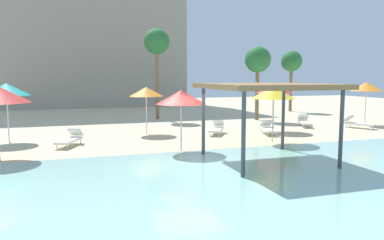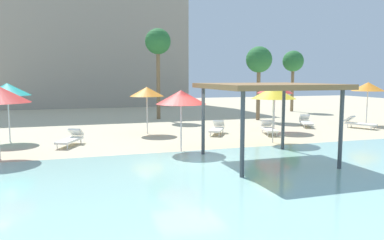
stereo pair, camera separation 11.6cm
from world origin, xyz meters
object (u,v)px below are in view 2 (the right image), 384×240
at_px(palm_tree_0, 293,62).
at_px(palm_tree_2, 259,61).
at_px(beach_umbrella_orange_5, 147,92).
at_px(beach_umbrella_orange_3, 368,87).
at_px(beach_umbrella_red_4, 181,97).
at_px(lounge_chair_1, 269,128).
at_px(beach_umbrella_teal_1, 7,89).
at_px(beach_umbrella_red_0, 275,88).
at_px(lounge_chair_3, 358,123).
at_px(lounge_chair_4, 71,138).
at_px(shade_pavilion, 267,88).
at_px(lounge_chair_2, 217,128).
at_px(lounge_chair_6, 306,121).
at_px(palm_tree_1, 158,44).
at_px(beach_umbrella_yellow_6, 274,93).

relative_size(palm_tree_0, palm_tree_2, 1.03).
bearing_deg(beach_umbrella_orange_5, beach_umbrella_orange_3, -2.45).
distance_m(beach_umbrella_red_4, lounge_chair_1, 7.11).
bearing_deg(beach_umbrella_orange_5, beach_umbrella_teal_1, -175.54).
height_order(beach_umbrella_red_0, lounge_chair_3, beach_umbrella_red_0).
height_order(beach_umbrella_orange_3, lounge_chair_1, beach_umbrella_orange_3).
height_order(lounge_chair_1, lounge_chair_4, same).
distance_m(shade_pavilion, lounge_chair_2, 7.41).
bearing_deg(lounge_chair_4, lounge_chair_2, 123.34).
bearing_deg(palm_tree_0, lounge_chair_1, -127.30).
relative_size(shade_pavilion, lounge_chair_4, 2.22).
distance_m(shade_pavilion, palm_tree_0, 21.72).
bearing_deg(shade_pavilion, lounge_chair_4, 140.41).
distance_m(lounge_chair_2, lounge_chair_4, 7.86).
relative_size(lounge_chair_1, lounge_chair_6, 1.01).
distance_m(lounge_chair_2, lounge_chair_6, 6.69).
height_order(lounge_chair_2, palm_tree_2, palm_tree_2).
bearing_deg(beach_umbrella_orange_5, lounge_chair_4, -148.33).
xyz_separation_m(beach_umbrella_red_0, palm_tree_1, (-5.11, 8.21, 3.09)).
bearing_deg(lounge_chair_1, shade_pavilion, -13.64).
height_order(lounge_chair_4, palm_tree_2, palm_tree_2).
distance_m(shade_pavilion, palm_tree_1, 15.54).
bearing_deg(lounge_chair_2, palm_tree_2, 166.14).
relative_size(shade_pavilion, beach_umbrella_orange_5, 1.67).
distance_m(beach_umbrella_red_0, lounge_chair_4, 11.68).
height_order(beach_umbrella_red_4, palm_tree_0, palm_tree_0).
distance_m(beach_umbrella_yellow_6, lounge_chair_4, 9.80).
height_order(shade_pavilion, lounge_chair_1, shade_pavilion).
bearing_deg(lounge_chair_6, lounge_chair_1, -36.23).
relative_size(shade_pavilion, beach_umbrella_teal_1, 1.52).
height_order(beach_umbrella_red_0, beach_umbrella_orange_3, beach_umbrella_orange_3).
distance_m(beach_umbrella_orange_3, palm_tree_0, 10.29).
bearing_deg(lounge_chair_3, beach_umbrella_red_0, -119.16).
xyz_separation_m(shade_pavilion, beach_umbrella_red_0, (4.42, 7.06, -0.24)).
relative_size(beach_umbrella_red_0, lounge_chair_4, 1.42).
distance_m(palm_tree_0, palm_tree_1, 13.38).
bearing_deg(beach_umbrella_red_4, shade_pavilion, -48.49).
bearing_deg(beach_umbrella_yellow_6, palm_tree_2, 66.60).
relative_size(lounge_chair_3, palm_tree_1, 0.29).
height_order(beach_umbrella_red_0, lounge_chair_2, beach_umbrella_red_0).
height_order(shade_pavilion, lounge_chair_3, shade_pavilion).
relative_size(beach_umbrella_orange_5, palm_tree_0, 0.47).
height_order(beach_umbrella_teal_1, lounge_chair_3, beach_umbrella_teal_1).
height_order(beach_umbrella_orange_3, palm_tree_2, palm_tree_2).
xyz_separation_m(beach_umbrella_red_0, lounge_chair_3, (5.61, -0.50, -2.18)).
relative_size(beach_umbrella_orange_3, lounge_chair_2, 1.45).
xyz_separation_m(beach_umbrella_orange_3, lounge_chair_3, (-1.63, -1.11, -2.20)).
bearing_deg(beach_umbrella_red_0, beach_umbrella_orange_3, 4.79).
xyz_separation_m(lounge_chair_6, palm_tree_1, (-8.05, 7.08, 5.27)).
distance_m(beach_umbrella_teal_1, beach_umbrella_yellow_6, 12.88).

